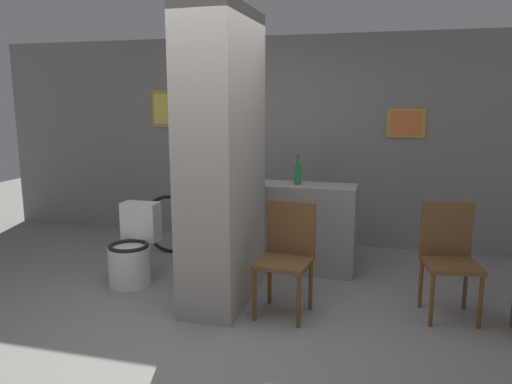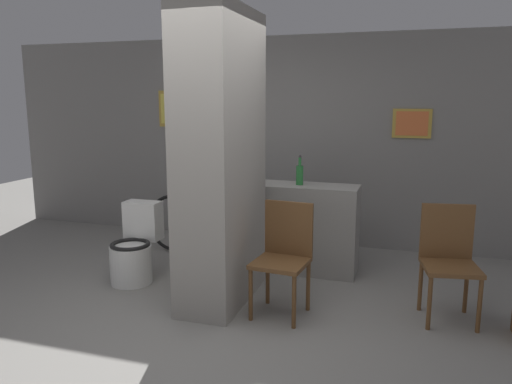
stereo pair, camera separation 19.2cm
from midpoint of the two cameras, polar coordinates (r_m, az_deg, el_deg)
name	(u,v)px [view 1 (the left image)]	position (r m, az deg, el deg)	size (l,w,h in m)	color
ground_plane	(213,326)	(4.27, -6.27, -14.95)	(14.00, 14.00, 0.00)	gray
wall_back	(282,141)	(6.39, 2.15, 5.85)	(8.00, 0.09, 2.60)	gray
pillar_center	(222,160)	(4.44, -5.11, 3.65)	(0.53, 1.12, 2.60)	gray
counter_shelf	(301,228)	(5.39, 4.11, -4.08)	(1.16, 0.44, 0.94)	gray
toilet	(133,252)	(5.23, -14.92, -6.60)	(0.42, 0.58, 0.79)	white
chair_near_pillar	(287,252)	(4.32, 2.23, -6.93)	(0.48, 0.48, 0.96)	brown
chair_by_doorway	(449,254)	(4.54, 20.07, -6.71)	(0.50, 0.50, 0.96)	brown
bicycle	(206,226)	(5.90, -6.71, -3.85)	(1.62, 0.42, 0.76)	black
bottle_tall	(298,174)	(5.27, 3.75, 2.10)	(0.08, 0.08, 0.31)	#267233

